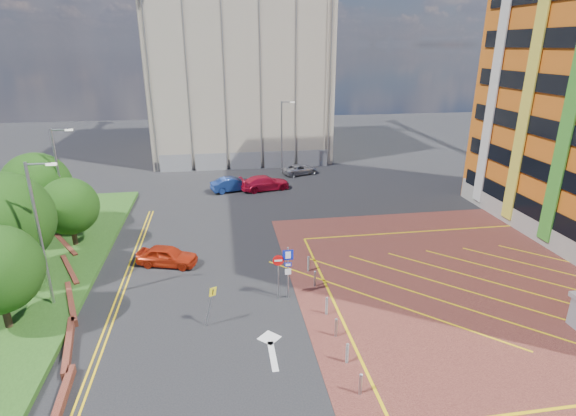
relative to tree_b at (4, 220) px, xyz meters
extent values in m
plane|color=black|center=(15.50, -5.00, -4.24)|extent=(140.00, 140.00, 0.00)
cube|color=brown|center=(29.50, -5.00, -4.23)|extent=(26.00, 26.00, 0.02)
cube|color=brown|center=(5.70, -11.00, -4.04)|extent=(0.62, 4.61, 0.40)
cube|color=brown|center=(4.90, -7.00, -4.04)|extent=(1.25, 4.56, 0.40)
cube|color=brown|center=(3.90, -3.00, -4.04)|extent=(1.86, 4.43, 0.40)
cube|color=brown|center=(2.70, 1.00, -4.04)|extent=(2.29, 4.27, 0.40)
cube|color=brown|center=(1.30, 5.00, -4.04)|extent=(2.69, 4.06, 0.40)
cylinder|color=#3D2B1C|center=(1.50, -5.00, -2.94)|extent=(0.36, 0.36, 2.00)
cylinder|color=#3D2B1C|center=(0.00, 0.00, -2.74)|extent=(0.36, 0.36, 2.40)
sphere|color=#173A0D|center=(0.00, 0.00, 0.00)|extent=(5.60, 5.60, 5.60)
cylinder|color=#3D2B1C|center=(2.00, 5.00, -3.04)|extent=(0.36, 0.36, 1.80)
sphere|color=#173A0D|center=(2.00, 5.00, -1.04)|extent=(4.00, 4.00, 4.00)
cylinder|color=#3D2B1C|center=(-1.00, 8.00, -2.84)|extent=(0.36, 0.36, 2.20)
sphere|color=#173A0D|center=(-1.00, 8.00, -0.36)|extent=(5.00, 5.00, 5.00)
cylinder|color=#9EA0A8|center=(3.00, -3.00, 0.06)|extent=(0.16, 0.16, 8.00)
cylinder|color=#9EA0A8|center=(3.60, -3.00, 3.94)|extent=(1.20, 0.10, 0.10)
cube|color=silver|center=(4.20, -3.00, 3.91)|extent=(0.50, 0.15, 0.12)
cylinder|color=#9EA0A8|center=(1.00, 7.00, 0.06)|extent=(0.16, 0.16, 8.00)
cylinder|color=#9EA0A8|center=(1.60, 7.00, 3.94)|extent=(1.20, 0.10, 0.10)
cube|color=silver|center=(2.20, 7.00, 3.91)|extent=(0.50, 0.15, 0.12)
cylinder|color=#9EA0A8|center=(19.50, 23.00, -0.24)|extent=(0.16, 0.16, 8.00)
cylinder|color=#9EA0A8|center=(20.10, 23.00, 3.64)|extent=(1.20, 0.10, 0.10)
cube|color=silver|center=(20.70, 23.00, 3.61)|extent=(0.50, 0.15, 0.12)
cylinder|color=#9EA0A8|center=(16.00, -4.00, -2.64)|extent=(0.10, 0.10, 3.20)
cube|color=#091AAB|center=(16.00, -4.03, -1.49)|extent=(0.60, 0.04, 0.60)
cube|color=white|center=(16.00, -4.06, -1.49)|extent=(0.30, 0.02, 0.42)
cube|color=#091AAB|center=(16.00, -4.03, -2.09)|extent=(0.40, 0.04, 0.25)
cube|color=white|center=(16.00, -4.06, -2.09)|extent=(0.28, 0.02, 0.14)
cube|color=white|center=(16.00, -4.03, -2.54)|extent=(0.35, 0.04, 0.35)
cylinder|color=#9EA0A8|center=(15.45, -4.00, -2.89)|extent=(0.08, 0.08, 2.70)
cylinder|color=red|center=(15.45, -4.03, -1.79)|extent=(0.64, 0.04, 0.64)
cube|color=white|center=(15.45, -4.06, -1.79)|extent=(0.44, 0.02, 0.10)
cylinder|color=#9EA0A8|center=(11.60, -6.07, -3.14)|extent=(0.59, 0.08, 2.16)
cube|color=yellow|center=(11.82, -6.10, -2.24)|extent=(0.41, 0.41, 0.54)
cylinder|color=#9EA0A8|center=(17.80, -12.00, -3.77)|extent=(0.14, 0.14, 0.90)
cylinder|color=black|center=(17.80, -10.00, -3.77)|extent=(0.14, 0.14, 0.90)
cylinder|color=#9EA0A8|center=(17.80, -8.00, -3.77)|extent=(0.14, 0.14, 0.90)
cylinder|color=black|center=(17.80, -6.00, -3.77)|extent=(0.14, 0.14, 0.90)
cylinder|color=#9EA0A8|center=(17.80, -3.00, -3.77)|extent=(0.14, 0.14, 0.90)
cylinder|color=black|center=(17.80, -1.00, -3.77)|extent=(0.14, 0.14, 0.90)
cube|color=#ACA08D|center=(15.50, 35.00, 6.76)|extent=(21.20, 19.20, 22.00)
cube|color=orange|center=(17.50, 37.00, 12.76)|extent=(0.90, 0.90, 34.00)
cube|color=gray|center=(16.50, 25.00, -3.24)|extent=(21.60, 0.06, 2.00)
imported|color=red|center=(8.76, 1.28, -3.56)|extent=(4.25, 2.69, 1.35)
imported|color=navy|center=(13.64, 16.73, -3.53)|extent=(4.54, 2.63, 1.41)
imported|color=red|center=(16.88, 16.67, -3.52)|extent=(5.28, 3.04, 1.44)
imported|color=#A1A1A8|center=(21.38, 21.77, -3.67)|extent=(4.43, 3.07, 1.12)
camera|label=1|loc=(12.53, -26.31, 9.51)|focal=28.00mm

